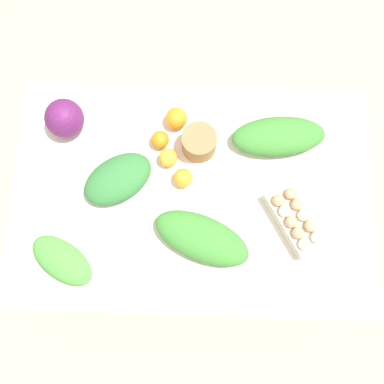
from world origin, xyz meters
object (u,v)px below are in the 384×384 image
at_px(orange_3, 176,118).
at_px(orange_0, 183,178).
at_px(cabbage_purple, 64,118).
at_px(orange_1, 160,140).
at_px(paper_bag, 199,143).
at_px(greens_bunch_beet_tops, 62,261).
at_px(greens_bunch_chard, 202,238).
at_px(greens_bunch_kale, 118,179).
at_px(orange_2, 168,158).
at_px(greens_bunch_scallion, 278,136).
at_px(egg_carton, 295,220).

bearing_deg(orange_3, orange_0, 98.35).
bearing_deg(cabbage_purple, orange_1, 170.52).
bearing_deg(orange_0, paper_bag, -112.48).
relative_size(greens_bunch_beet_tops, orange_3, 2.99).
bearing_deg(greens_bunch_chard, greens_bunch_kale, -33.63).
xyz_separation_m(greens_bunch_kale, orange_2, (-0.18, -0.09, -0.01)).
relative_size(paper_bag, greens_bunch_chard, 0.37).
distance_m(greens_bunch_scallion, orange_3, 0.39).
relative_size(paper_bag, orange_0, 1.82).
bearing_deg(orange_2, orange_0, 127.67).
distance_m(greens_bunch_beet_tops, orange_1, 0.56).
xyz_separation_m(egg_carton, greens_bunch_scallion, (0.06, -0.31, 0.00)).
xyz_separation_m(greens_bunch_beet_tops, orange_3, (-0.38, -0.55, 0.01)).
relative_size(paper_bag, orange_3, 1.55).
bearing_deg(orange_1, greens_bunch_scallion, -176.95).
xyz_separation_m(greens_bunch_chard, orange_1, (0.17, -0.37, -0.01)).
xyz_separation_m(egg_carton, greens_bunch_beet_tops, (0.82, 0.17, -0.01)).
distance_m(greens_bunch_scallion, orange_2, 0.42).
height_order(greens_bunch_beet_tops, orange_1, orange_1).
xyz_separation_m(greens_bunch_chard, greens_bunch_beet_tops, (0.49, 0.09, -0.01)).
xyz_separation_m(greens_bunch_scallion, orange_2, (0.41, 0.09, -0.01)).
distance_m(paper_bag, orange_2, 0.13).
xyz_separation_m(greens_bunch_kale, orange_1, (-0.15, -0.16, -0.01)).
bearing_deg(orange_3, greens_bunch_kale, 50.28).
distance_m(cabbage_purple, orange_3, 0.42).
bearing_deg(egg_carton, orange_2, -145.55).
bearing_deg(cabbage_purple, egg_carton, 157.71).
xyz_separation_m(orange_0, orange_1, (0.09, -0.15, -0.00)).
bearing_deg(orange_1, orange_2, 115.43).
distance_m(egg_carton, orange_2, 0.52).
bearing_deg(greens_bunch_scallion, greens_bunch_beet_tops, 32.28).
height_order(greens_bunch_kale, orange_1, greens_bunch_kale).
distance_m(orange_0, orange_3, 0.23).
relative_size(cabbage_purple, greens_bunch_beet_tops, 0.58).
relative_size(greens_bunch_kale, orange_1, 3.86).
relative_size(cabbage_purple, greens_bunch_chard, 0.41).
xyz_separation_m(greens_bunch_kale, orange_0, (-0.24, -0.01, -0.01)).
relative_size(egg_carton, orange_1, 4.08).
xyz_separation_m(cabbage_purple, orange_1, (-0.36, 0.06, -0.04)).
height_order(greens_bunch_kale, orange_3, greens_bunch_kale).
height_order(greens_bunch_kale, greens_bunch_beet_tops, greens_bunch_kale).
height_order(greens_bunch_beet_tops, orange_2, orange_2).
relative_size(cabbage_purple, greens_bunch_scallion, 0.41).
xyz_separation_m(greens_bunch_chard, orange_0, (0.07, -0.22, -0.01)).
relative_size(orange_0, orange_2, 1.03).
bearing_deg(cabbage_purple, greens_bunch_beet_tops, 93.57).
bearing_deg(greens_bunch_chard, orange_3, -76.54).
bearing_deg(greens_bunch_chard, egg_carton, -167.05).
height_order(greens_bunch_kale, orange_0, greens_bunch_kale).
distance_m(egg_carton, greens_bunch_chard, 0.34).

